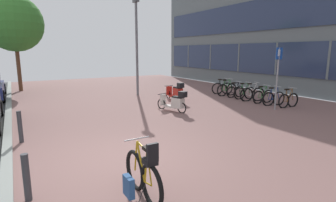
# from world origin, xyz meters

# --- Properties ---
(ground) EXTENTS (21.00, 40.00, 0.13)m
(ground) POSITION_xyz_m (1.43, 0.00, -0.02)
(ground) COLOR #242625
(bicycle_foreground) EXTENTS (0.68, 1.46, 1.14)m
(bicycle_foreground) POSITION_xyz_m (-0.28, -1.83, 0.41)
(bicycle_foreground) COLOR black
(bicycle_foreground) RESTS_ON ground
(bicycle_rack_00) EXTENTS (1.29, 0.48, 0.95)m
(bicycle_rack_00) POSITION_xyz_m (8.82, 1.81, 0.33)
(bicycle_rack_00) COLOR black
(bicycle_rack_00) RESTS_ON ground
(bicycle_rack_01) EXTENTS (1.27, 0.47, 0.95)m
(bicycle_rack_01) POSITION_xyz_m (8.61, 2.47, 0.33)
(bicycle_rack_01) COLOR black
(bicycle_rack_01) RESTS_ON ground
(bicycle_rack_02) EXTENTS (1.33, 0.48, 0.94)m
(bicycle_rack_02) POSITION_xyz_m (8.63, 3.12, 0.33)
(bicycle_rack_02) COLOR black
(bicycle_rack_02) RESTS_ON ground
(bicycle_rack_03) EXTENTS (1.34, 0.58, 1.02)m
(bicycle_rack_03) POSITION_xyz_m (8.60, 3.77, 0.36)
(bicycle_rack_03) COLOR black
(bicycle_rack_03) RESTS_ON ground
(bicycle_rack_04) EXTENTS (1.31, 0.47, 0.95)m
(bicycle_rack_04) POSITION_xyz_m (8.72, 4.43, 0.33)
(bicycle_rack_04) COLOR black
(bicycle_rack_04) RESTS_ON ground
(bicycle_rack_05) EXTENTS (1.27, 0.48, 0.93)m
(bicycle_rack_05) POSITION_xyz_m (8.68, 5.08, 0.33)
(bicycle_rack_05) COLOR black
(bicycle_rack_05) RESTS_ON ground
(bicycle_rack_06) EXTENTS (1.43, 0.48, 1.03)m
(bicycle_rack_06) POSITION_xyz_m (8.63, 5.73, 0.36)
(bicycle_rack_06) COLOR black
(bicycle_rack_06) RESTS_ON ground
(bicycle_rack_07) EXTENTS (1.28, 0.58, 0.99)m
(bicycle_rack_07) POSITION_xyz_m (8.86, 6.39, 0.35)
(bicycle_rack_07) COLOR black
(bicycle_rack_07) RESTS_ON ground
(scooter_near) EXTENTS (0.52, 1.75, 1.02)m
(scooter_near) POSITION_xyz_m (5.19, 5.81, 0.45)
(scooter_near) COLOR black
(scooter_near) RESTS_ON ground
(scooter_mid) EXTENTS (0.78, 1.61, 0.95)m
(scooter_mid) POSITION_xyz_m (3.82, 3.70, 0.42)
(scooter_mid) COLOR black
(scooter_mid) RESTS_ON ground
(parking_sign) EXTENTS (0.40, 0.07, 2.72)m
(parking_sign) POSITION_xyz_m (7.85, 1.78, 1.67)
(parking_sign) COLOR gray
(parking_sign) RESTS_ON ground
(lamp_post) EXTENTS (0.20, 0.52, 5.42)m
(lamp_post) POSITION_xyz_m (4.19, 8.51, 3.03)
(lamp_post) COLOR slate
(lamp_post) RESTS_ON ground
(street_tree) EXTENTS (3.50, 3.50, 6.03)m
(street_tree) POSITION_xyz_m (-1.73, 13.94, 4.27)
(street_tree) COLOR brown
(street_tree) RESTS_ON ground
(bollard_near) EXTENTS (0.12, 0.12, 0.85)m
(bollard_near) POSITION_xyz_m (-2.05, -0.91, 0.43)
(bollard_near) COLOR #38383D
(bollard_near) RESTS_ON ground
(bollard_far) EXTENTS (0.12, 0.12, 0.92)m
(bollard_far) POSITION_xyz_m (-2.05, 2.57, 0.46)
(bollard_far) COLOR #38383D
(bollard_far) RESTS_ON ground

